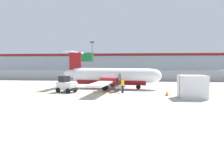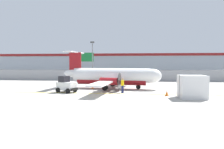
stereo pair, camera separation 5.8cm
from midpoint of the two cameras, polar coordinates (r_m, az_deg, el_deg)
name	(u,v)px [view 2 (the right image)]	position (r m, az deg, el deg)	size (l,w,h in m)	color
ground_plane	(106,94)	(22.14, -1.52, -5.46)	(140.00, 140.00, 0.01)	#ADA89E
perimeter_fence	(118,75)	(37.87, 1.66, -0.15)	(98.00, 0.10, 2.10)	gray
parking_lot_strip	(121,77)	(49.39, 2.68, -0.59)	(98.00, 17.00, 0.12)	#38383A
background_building	(124,64)	(67.74, 3.60, 3.15)	(91.00, 8.10, 6.50)	#A8B2BC
commuter_airplane	(113,76)	(26.45, 0.32, -0.56)	(13.41, 16.08, 4.92)	white
baggage_tug	(66,85)	(23.61, -12.92, -2.92)	(2.58, 2.09, 1.88)	silver
ground_crew_worker	(123,85)	(22.46, 3.09, -2.90)	(0.46, 0.53, 1.70)	#191E4C
cargo_container	(192,87)	(20.63, 21.99, -3.27)	(2.48, 2.09, 2.20)	silver
traffic_cone_near_left	(167,93)	(21.35, 15.46, -5.06)	(0.36, 0.36, 0.64)	orange
traffic_cone_near_right	(69,84)	(29.41, -12.15, -2.77)	(0.36, 0.36, 0.64)	orange
traffic_cone_far_left	(93,86)	(26.58, -5.51, -3.34)	(0.36, 0.36, 0.64)	orange
parked_car_0	(75,72)	(58.04, -10.48, 0.76)	(4.36, 2.36, 1.58)	red
parked_car_1	(88,73)	(48.97, -6.77, 0.34)	(4.22, 2.04, 1.58)	slate
parked_car_2	(120,72)	(55.78, 2.39, 0.71)	(4.32, 2.25, 1.58)	#19662D
parked_car_3	(148,74)	(48.46, 10.38, 0.28)	(4.29, 2.19, 1.58)	#B28C19
parked_car_4	(181,74)	(46.52, 19.19, 0.03)	(4.28, 2.18, 1.58)	gray
apron_light_pole	(93,58)	(36.40, -5.55, 4.72)	(0.70, 0.30, 7.27)	slate
highway_sign	(85,59)	(40.90, -7.72, 4.31)	(3.60, 0.14, 5.50)	slate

